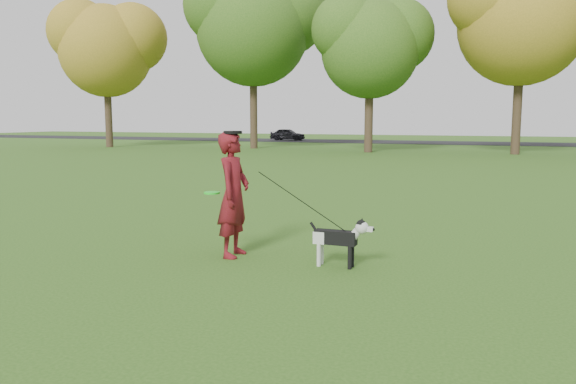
% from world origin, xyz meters
% --- Properties ---
extents(ground, '(120.00, 120.00, 0.00)m').
position_xyz_m(ground, '(0.00, 0.00, 0.00)').
color(ground, '#285116').
rests_on(ground, ground).
extents(road, '(120.00, 7.00, 0.02)m').
position_xyz_m(road, '(0.00, 40.00, 0.01)').
color(road, black).
rests_on(road, ground).
extents(man, '(0.47, 0.68, 1.80)m').
position_xyz_m(man, '(-0.29, 0.27, 0.90)').
color(man, '#5D110D').
rests_on(man, ground).
extents(dog, '(0.90, 0.18, 0.68)m').
position_xyz_m(dog, '(1.31, 0.22, 0.42)').
color(dog, black).
rests_on(dog, ground).
extents(car_left, '(3.13, 1.33, 1.06)m').
position_xyz_m(car_left, '(-14.55, 40.00, 0.55)').
color(car_left, black).
rests_on(car_left, road).
extents(man_held_items, '(2.17, 0.30, 1.35)m').
position_xyz_m(man_held_items, '(0.49, 0.23, 1.01)').
color(man_held_items, '#1EF124').
rests_on(man_held_items, ground).
extents(tree_row, '(51.74, 8.86, 12.01)m').
position_xyz_m(tree_row, '(-1.43, 26.07, 7.41)').
color(tree_row, '#38281C').
rests_on(tree_row, ground).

